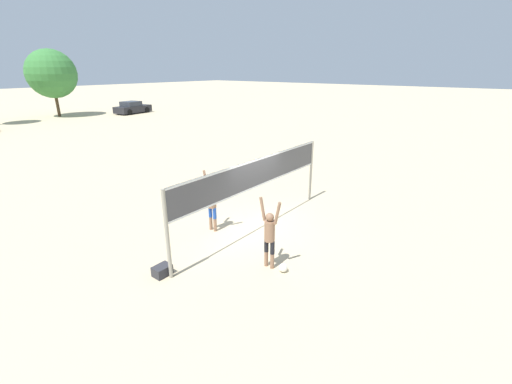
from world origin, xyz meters
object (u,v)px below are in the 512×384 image
object	(u,v)px
volleyball_net	(256,179)
gear_bag	(162,271)
volleyball	(283,268)
player_blocker	(212,200)
parked_car_mid	(133,108)
tree_left_cluster	(51,74)
player_spiker	(270,233)

from	to	relation	value
volleyball_net	gear_bag	distance (m)	4.00
volleyball	player_blocker	bearing A→B (deg)	79.30
volleyball	parked_car_mid	size ratio (longest dim) A/B	0.05
volleyball	parked_car_mid	xyz separation A→B (m)	(16.72, 32.68, 0.51)
gear_bag	tree_left_cluster	xyz separation A→B (m)	(12.21, 34.32, 4.34)
volleyball	gear_bag	size ratio (longest dim) A/B	0.52
parked_car_mid	tree_left_cluster	bearing A→B (deg)	139.34
parked_car_mid	volleyball	bearing A→B (deg)	-126.32
gear_bag	parked_car_mid	bearing A→B (deg)	58.15
gear_bag	tree_left_cluster	bearing A→B (deg)	70.41
player_blocker	parked_car_mid	bearing A→B (deg)	151.32
player_blocker	tree_left_cluster	xyz separation A→B (m)	(9.51, 33.49, 3.40)
volleyball_net	tree_left_cluster	bearing A→B (deg)	76.07
volleyball_net	player_spiker	xyz separation A→B (m)	(-1.58, -1.71, -0.76)
player_spiker	parked_car_mid	bearing A→B (deg)	-27.46
player_blocker	gear_bag	xyz separation A→B (m)	(-2.70, -0.83, -0.93)
volleyball_net	gear_bag	world-z (taller)	volleyball_net
player_spiker	parked_car_mid	distance (m)	36.34
player_blocker	volleyball	world-z (taller)	player_blocker
gear_bag	tree_left_cluster	world-z (taller)	tree_left_cluster
player_spiker	player_blocker	world-z (taller)	player_blocker
volleyball	gear_bag	distance (m)	3.18
parked_car_mid	volleyball_net	bearing A→B (deg)	-125.65
player_spiker	tree_left_cluster	size ratio (longest dim) A/B	0.28
volleyball_net	parked_car_mid	size ratio (longest dim) A/B	1.60
gear_bag	volleyball	bearing A→B (deg)	-48.85
player_spiker	parked_car_mid	xyz separation A→B (m)	(16.76, 32.25, -0.40)
volleyball_net	volleyball	bearing A→B (deg)	-125.82
volleyball	parked_car_mid	world-z (taller)	parked_car_mid
volleyball_net	volleyball	distance (m)	3.12
volleyball	gear_bag	world-z (taller)	gear_bag
player_blocker	volleyball	distance (m)	3.42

